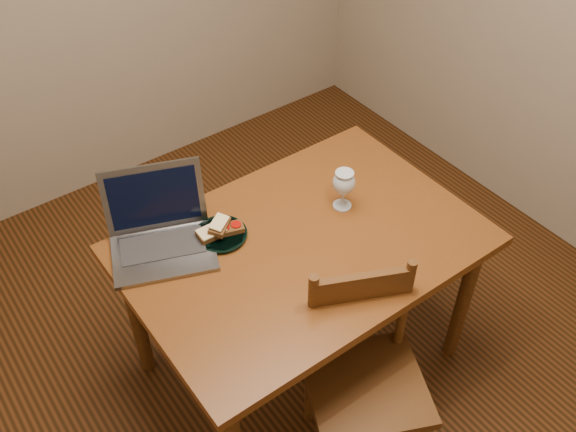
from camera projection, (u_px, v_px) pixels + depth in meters
floor at (286, 345)px, 2.95m from camera, size 3.20×3.20×0.02m
table at (303, 257)px, 2.44m from camera, size 1.30×0.90×0.74m
chair at (366, 373)px, 2.27m from camera, size 0.54×0.53×0.44m
plate at (221, 235)px, 2.40m from camera, size 0.20×0.20×0.02m
sandwich_cheese at (211, 232)px, 2.37m from camera, size 0.11×0.07×0.03m
sandwich_tomato at (230, 228)px, 2.39m from camera, size 0.11×0.09×0.03m
sandwich_top at (219, 225)px, 2.37m from camera, size 0.11×0.11×0.03m
milk_glass at (343, 189)px, 2.47m from camera, size 0.09×0.09×0.17m
laptop at (159, 227)px, 2.34m from camera, size 0.47×0.45×0.27m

